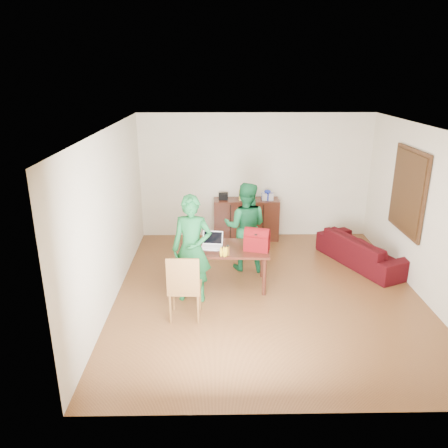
{
  "coord_description": "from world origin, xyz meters",
  "views": [
    {
      "loc": [
        -0.84,
        -6.52,
        3.5
      ],
      "look_at": [
        -0.72,
        0.49,
        1.05
      ],
      "focal_mm": 35.0,
      "sensor_mm": 36.0,
      "label": 1
    }
  ],
  "objects_px": {
    "table": "(224,252)",
    "red_bag": "(257,241)",
    "bottle": "(228,250)",
    "chair": "(185,299)",
    "sofa": "(363,250)",
    "person_near": "(192,249)",
    "person_far": "(245,227)",
    "laptop": "(212,245)"
  },
  "relations": [
    {
      "from": "table",
      "to": "bottle",
      "type": "height_order",
      "value": "bottle"
    },
    {
      "from": "table",
      "to": "red_bag",
      "type": "bearing_deg",
      "value": -9.81
    },
    {
      "from": "chair",
      "to": "person_near",
      "type": "relative_size",
      "value": 0.6
    },
    {
      "from": "red_bag",
      "to": "table",
      "type": "bearing_deg",
      "value": -176.42
    },
    {
      "from": "laptop",
      "to": "bottle",
      "type": "bearing_deg",
      "value": -41.71
    },
    {
      "from": "person_near",
      "to": "sofa",
      "type": "relative_size",
      "value": 0.9
    },
    {
      "from": "bottle",
      "to": "red_bag",
      "type": "height_order",
      "value": "red_bag"
    },
    {
      "from": "chair",
      "to": "bottle",
      "type": "relative_size",
      "value": 6.02
    },
    {
      "from": "chair",
      "to": "red_bag",
      "type": "xyz_separation_m",
      "value": [
        1.14,
        0.92,
        0.55
      ]
    },
    {
      "from": "person_near",
      "to": "laptop",
      "type": "xyz_separation_m",
      "value": [
        0.3,
        0.46,
        -0.12
      ]
    },
    {
      "from": "table",
      "to": "bottle",
      "type": "xyz_separation_m",
      "value": [
        0.05,
        -0.33,
        0.17
      ]
    },
    {
      "from": "table",
      "to": "sofa",
      "type": "relative_size",
      "value": 0.8
    },
    {
      "from": "person_near",
      "to": "table",
      "type": "bearing_deg",
      "value": 50.7
    },
    {
      "from": "person_near",
      "to": "bottle",
      "type": "relative_size",
      "value": 10.06
    },
    {
      "from": "table",
      "to": "red_bag",
      "type": "relative_size",
      "value": 3.78
    },
    {
      "from": "person_far",
      "to": "bottle",
      "type": "distance_m",
      "value": 1.08
    },
    {
      "from": "table",
      "to": "chair",
      "type": "bearing_deg",
      "value": -116.83
    },
    {
      "from": "bottle",
      "to": "sofa",
      "type": "xyz_separation_m",
      "value": [
        2.61,
        1.17,
        -0.51
      ]
    },
    {
      "from": "chair",
      "to": "person_near",
      "type": "distance_m",
      "value": 0.81
    },
    {
      "from": "bottle",
      "to": "sofa",
      "type": "bearing_deg",
      "value": 24.05
    },
    {
      "from": "chair",
      "to": "person_near",
      "type": "xyz_separation_m",
      "value": [
        0.08,
        0.57,
        0.57
      ]
    },
    {
      "from": "bottle",
      "to": "red_bag",
      "type": "distance_m",
      "value": 0.53
    },
    {
      "from": "laptop",
      "to": "sofa",
      "type": "height_order",
      "value": "laptop"
    },
    {
      "from": "chair",
      "to": "bottle",
      "type": "bearing_deg",
      "value": 49.38
    },
    {
      "from": "chair",
      "to": "laptop",
      "type": "height_order",
      "value": "chair"
    },
    {
      "from": "person_near",
      "to": "person_far",
      "type": "bearing_deg",
      "value": 59.65
    },
    {
      "from": "table",
      "to": "red_bag",
      "type": "height_order",
      "value": "red_bag"
    },
    {
      "from": "sofa",
      "to": "table",
      "type": "bearing_deg",
      "value": 82.73
    },
    {
      "from": "table",
      "to": "sofa",
      "type": "distance_m",
      "value": 2.81
    },
    {
      "from": "laptop",
      "to": "bottle",
      "type": "height_order",
      "value": "laptop"
    },
    {
      "from": "person_far",
      "to": "laptop",
      "type": "height_order",
      "value": "person_far"
    },
    {
      "from": "bottle",
      "to": "sofa",
      "type": "relative_size",
      "value": 0.09
    },
    {
      "from": "red_bag",
      "to": "person_near",
      "type": "bearing_deg",
      "value": -144.99
    },
    {
      "from": "person_near",
      "to": "sofa",
      "type": "distance_m",
      "value": 3.49
    },
    {
      "from": "table",
      "to": "person_far",
      "type": "relative_size",
      "value": 0.93
    },
    {
      "from": "chair",
      "to": "sofa",
      "type": "distance_m",
      "value": 3.77
    },
    {
      "from": "person_near",
      "to": "person_far",
      "type": "distance_m",
      "value": 1.48
    },
    {
      "from": "table",
      "to": "laptop",
      "type": "distance_m",
      "value": 0.25
    },
    {
      "from": "person_near",
      "to": "laptop",
      "type": "relative_size",
      "value": 4.66
    },
    {
      "from": "sofa",
      "to": "person_near",
      "type": "bearing_deg",
      "value": 87.77
    },
    {
      "from": "chair",
      "to": "bottle",
      "type": "xyz_separation_m",
      "value": [
        0.65,
        0.71,
        0.49
      ]
    },
    {
      "from": "chair",
      "to": "red_bag",
      "type": "bearing_deg",
      "value": 40.93
    }
  ]
}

